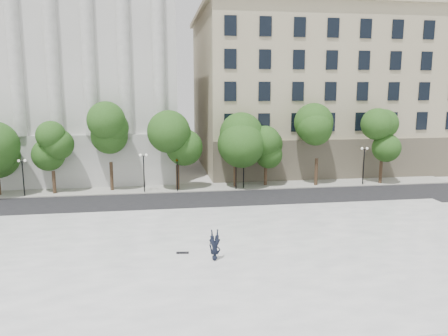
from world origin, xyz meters
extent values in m
plane|color=beige|center=(0.00, 0.00, 0.00)|extent=(160.00, 160.00, 0.00)
cube|color=white|center=(0.00, 3.00, 0.23)|extent=(44.00, 22.00, 0.45)
cube|color=black|center=(0.00, 18.00, 0.01)|extent=(60.00, 8.00, 0.02)
cube|color=#AEACA1|center=(0.00, 24.00, 0.06)|extent=(60.00, 4.00, 0.12)
cube|color=silver|center=(-17.00, 39.00, 12.50)|extent=(30.00, 26.00, 25.00)
cube|color=tan|center=(20.00, 39.00, 10.50)|extent=(36.00, 26.00, 21.00)
cube|color=#AA4736|center=(20.00, 39.00, 22.30)|extent=(34.00, 24.00, 1.40)
cylinder|color=black|center=(-2.33, 22.30, 1.75)|extent=(0.10, 0.10, 3.50)
imported|color=black|center=(-2.33, 22.30, 3.82)|extent=(0.78, 1.61, 0.63)
cylinder|color=black|center=(4.05, 22.30, 1.75)|extent=(0.10, 0.10, 3.50)
imported|color=black|center=(4.05, 22.30, 3.88)|extent=(0.92, 1.92, 0.76)
imported|color=black|center=(-0.96, 1.74, 0.72)|extent=(0.78, 1.99, 0.54)
cube|color=black|center=(-2.90, 3.17, 0.49)|extent=(0.82, 0.30, 0.08)
cylinder|color=#382619|center=(-15.23, 23.33, 1.24)|extent=(0.36, 0.36, 2.49)
sphere|color=#1F4313|center=(-15.23, 23.33, 4.62)|extent=(3.68, 3.68, 3.68)
cylinder|color=#382619|center=(-9.37, 23.96, 1.60)|extent=(0.36, 0.36, 3.20)
sphere|color=#1F4313|center=(-9.37, 23.96, 5.94)|extent=(3.60, 3.60, 3.60)
cylinder|color=#382619|center=(-2.26, 23.27, 1.41)|extent=(0.36, 0.36, 2.83)
sphere|color=#1F4313|center=(-2.26, 23.27, 5.25)|extent=(4.18, 4.18, 4.18)
cylinder|color=#382619|center=(4.19, 23.60, 1.59)|extent=(0.36, 0.36, 3.19)
sphere|color=#1F4313|center=(4.19, 23.60, 5.92)|extent=(4.38, 4.38, 4.38)
cylinder|color=#382619|center=(7.79, 23.98, 1.31)|extent=(0.36, 0.36, 2.63)
sphere|color=#1F4313|center=(7.79, 23.98, 4.88)|extent=(3.48, 3.48, 3.48)
cylinder|color=#382619|center=(13.51, 23.04, 1.59)|extent=(0.36, 0.36, 3.19)
sphere|color=#1F4313|center=(13.51, 23.04, 5.92)|extent=(4.43, 4.43, 4.43)
cylinder|color=#382619|center=(21.33, 22.90, 1.39)|extent=(0.36, 0.36, 2.78)
sphere|color=#1F4313|center=(21.33, 22.90, 5.17)|extent=(3.88, 3.88, 3.88)
cylinder|color=black|center=(-18.05, 22.60, 1.84)|extent=(0.12, 0.12, 3.68)
cube|color=black|center=(-18.05, 22.60, 3.68)|extent=(0.60, 0.06, 0.06)
sphere|color=white|center=(-18.35, 22.60, 3.78)|extent=(0.28, 0.28, 0.28)
sphere|color=white|center=(-17.75, 22.60, 3.78)|extent=(0.28, 0.28, 0.28)
cylinder|color=black|center=(-5.86, 22.60, 2.00)|extent=(0.12, 0.12, 3.99)
cube|color=black|center=(-5.86, 22.60, 3.99)|extent=(0.60, 0.06, 0.06)
sphere|color=white|center=(-6.16, 22.60, 4.09)|extent=(0.28, 0.28, 0.28)
sphere|color=white|center=(-5.56, 22.60, 4.09)|extent=(0.28, 0.28, 0.28)
cylinder|color=black|center=(4.96, 22.60, 1.96)|extent=(0.12, 0.12, 3.92)
cube|color=black|center=(4.96, 22.60, 3.92)|extent=(0.60, 0.06, 0.06)
sphere|color=white|center=(4.66, 22.60, 4.02)|extent=(0.28, 0.28, 0.28)
sphere|color=white|center=(5.26, 22.60, 4.02)|extent=(0.28, 0.28, 0.28)
cylinder|color=black|center=(19.02, 22.60, 2.10)|extent=(0.12, 0.12, 4.20)
cube|color=black|center=(19.02, 22.60, 4.20)|extent=(0.60, 0.06, 0.06)
sphere|color=white|center=(18.72, 22.60, 4.30)|extent=(0.28, 0.28, 0.28)
sphere|color=white|center=(19.32, 22.60, 4.30)|extent=(0.28, 0.28, 0.28)
camera|label=1|loc=(-4.27, -23.78, 10.92)|focal=35.00mm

